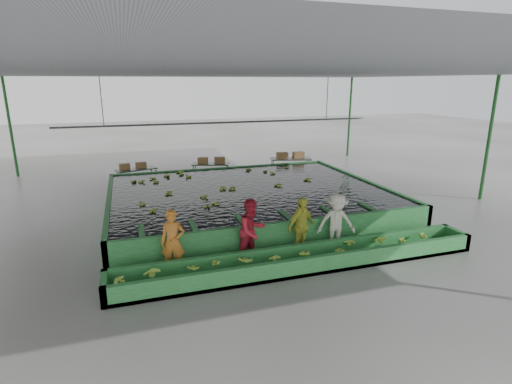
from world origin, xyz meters
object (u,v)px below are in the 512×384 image
object	(u,v)px
packing_table_left	(137,177)
worker_c	(301,227)
flotation_tank	(248,199)
box_stack_right	(290,158)
box_stack_mid	(211,163)
worker_d	(336,222)
sorting_trough	(304,259)
box_stack_left	(133,169)
packing_table_mid	(211,172)
worker_b	(252,231)
packing_table_right	(290,167)
worker_a	(173,242)

from	to	relation	value
packing_table_left	worker_c	bearing A→B (deg)	-66.70
flotation_tank	box_stack_right	world-z (taller)	box_stack_right
worker_c	box_stack_mid	size ratio (longest dim) A/B	1.25
flotation_tank	worker_d	size ratio (longest dim) A/B	5.90
worker_c	box_stack_mid	world-z (taller)	worker_c
sorting_trough	box_stack_left	size ratio (longest dim) A/B	8.29
worker_d	sorting_trough	bearing A→B (deg)	-132.93
sorting_trough	worker_d	distance (m)	1.68
packing_table_mid	worker_c	bearing A→B (deg)	-86.73
worker_d	box_stack_left	size ratio (longest dim) A/B	1.40
worker_b	box_stack_right	xyz separation A→B (m)	(4.96, 9.19, 0.05)
packing_table_left	packing_table_right	xyz separation A→B (m)	(7.64, -0.34, 0.06)
worker_c	packing_table_left	bearing A→B (deg)	90.21
worker_d	box_stack_mid	bearing A→B (deg)	115.81
worker_a	worker_b	distance (m)	2.09
packing_table_left	box_stack_mid	xyz separation A→B (m)	(3.59, 0.16, 0.41)
box_stack_left	box_stack_right	bearing A→B (deg)	-2.68
packing_table_mid	box_stack_left	bearing A→B (deg)	-178.43
packing_table_mid	packing_table_left	bearing A→B (deg)	-177.85
packing_table_left	box_stack_mid	size ratio (longest dim) A/B	1.34
worker_c	worker_d	bearing A→B (deg)	-23.09
box_stack_mid	worker_c	bearing A→B (deg)	-86.99
worker_b	packing_table_left	xyz separation A→B (m)	(-2.67, 9.52, -0.47)
packing_table_left	packing_table_right	world-z (taller)	packing_table_right
sorting_trough	box_stack_right	world-z (taller)	box_stack_right
worker_a	box_stack_mid	xyz separation A→B (m)	(3.02, 9.68, -0.02)
worker_d	box_stack_mid	size ratio (longest dim) A/B	1.25
box_stack_left	box_stack_right	size ratio (longest dim) A/B	0.86
worker_c	box_stack_mid	bearing A→B (deg)	69.92
worker_b	worker_c	world-z (taller)	worker_b
worker_d	packing_table_right	xyz separation A→B (m)	(2.44, 9.18, -0.38)
worker_d	box_stack_right	world-z (taller)	worker_d
flotation_tank	packing_table_left	world-z (taller)	flotation_tank
sorting_trough	box_stack_left	distance (m)	11.12
box_stack_mid	worker_d	bearing A→B (deg)	-80.56
worker_a	flotation_tank	bearing A→B (deg)	67.07
worker_a	worker_b	size ratio (longest dim) A/B	0.95
flotation_tank	box_stack_mid	xyz separation A→B (m)	(-0.26, 5.38, 0.38)
sorting_trough	worker_a	distance (m)	3.43
worker_a	worker_d	distance (m)	4.63
flotation_tank	box_stack_left	distance (m)	6.62
worker_b	packing_table_right	size ratio (longest dim) A/B	0.86
flotation_tank	packing_table_left	size ratio (longest dim) A/B	5.51
worker_b	packing_table_left	distance (m)	9.90
sorting_trough	worker_d	size ratio (longest dim) A/B	5.90
box_stack_left	worker_d	bearing A→B (deg)	-60.76
worker_c	box_stack_right	bearing A→B (deg)	45.92
packing_table_left	box_stack_right	xyz separation A→B (m)	(7.63, -0.33, 0.53)
box_stack_mid	packing_table_mid	bearing A→B (deg)	-150.74
flotation_tank	box_stack_mid	distance (m)	5.40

